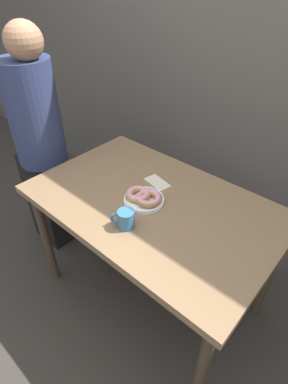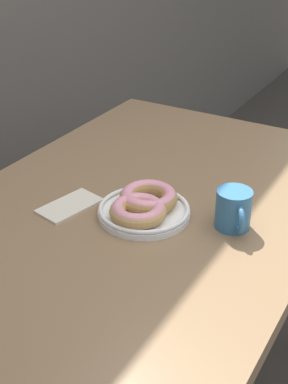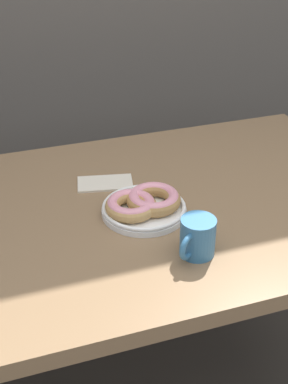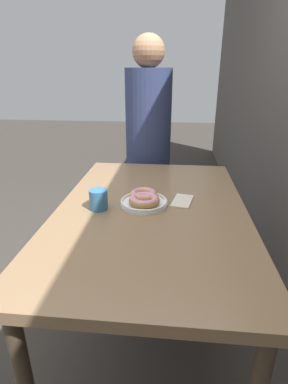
% 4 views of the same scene
% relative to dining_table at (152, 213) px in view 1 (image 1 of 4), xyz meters
% --- Properties ---
extents(ground_plane, '(14.00, 14.00, 0.00)m').
position_rel_dining_table_xyz_m(ground_plane, '(0.00, -0.34, -0.70)').
color(ground_plane, '#38332D').
extents(wall_back, '(8.00, 0.05, 2.60)m').
position_rel_dining_table_xyz_m(wall_back, '(0.00, 0.78, 0.60)').
color(wall_back, '#56514C').
rests_on(wall_back, ground_plane).
extents(dining_table, '(1.25, 0.79, 0.78)m').
position_rel_dining_table_xyz_m(dining_table, '(0.00, 0.00, 0.00)').
color(dining_table, '#846647').
rests_on(dining_table, ground_plane).
extents(donut_plate, '(0.24, 0.20, 0.05)m').
position_rel_dining_table_xyz_m(donut_plate, '(-0.03, -0.03, 0.11)').
color(donut_plate, white).
rests_on(donut_plate, dining_table).
extents(coffee_mug, '(0.10, 0.09, 0.09)m').
position_rel_dining_table_xyz_m(coffee_mug, '(0.03, -0.22, 0.12)').
color(coffee_mug, teal).
rests_on(coffee_mug, dining_table).
extents(person_figure, '(0.36, 0.30, 1.51)m').
position_rel_dining_table_xyz_m(person_figure, '(-0.86, -0.09, 0.09)').
color(person_figure, black).
rests_on(person_figure, ground_plane).
extents(napkin, '(0.16, 0.11, 0.01)m').
position_rel_dining_table_xyz_m(napkin, '(-0.08, 0.13, 0.08)').
color(napkin, beige).
rests_on(napkin, dining_table).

